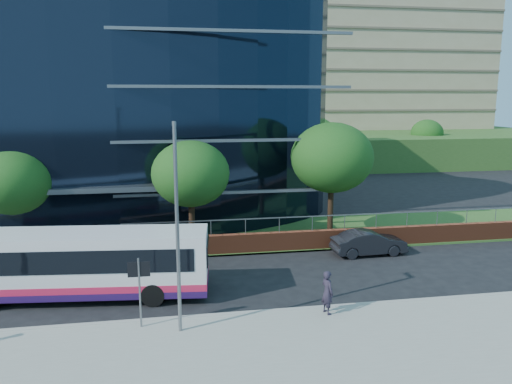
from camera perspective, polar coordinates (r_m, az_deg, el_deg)
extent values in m
plane|color=black|center=(22.94, -24.35, -13.29)|extent=(200.00, 200.00, 0.00)
cube|color=gray|center=(22.03, -25.01, -14.13)|extent=(80.00, 0.25, 0.16)
cube|color=gold|center=(22.23, -24.86, -14.10)|extent=(80.00, 0.08, 0.01)
cube|color=gold|center=(22.37, -24.76, -13.94)|extent=(80.00, 0.08, 0.01)
cube|color=#2D511E|center=(37.28, 19.71, -3.71)|extent=(36.00, 8.00, 0.12)
cube|color=black|center=(45.37, -22.65, 8.73)|extent=(38.00, 16.00, 16.00)
cube|color=brown|center=(32.14, 16.77, -4.80)|extent=(34.00, 0.40, 1.20)
cube|color=slate|center=(31.79, 16.92, -2.23)|extent=(34.00, 0.06, 0.06)
cube|color=#2D511E|center=(80.97, 9.07, 5.71)|extent=(60.00, 42.00, 4.00)
cube|color=tan|center=(82.95, 8.92, 16.22)|extent=(50.00, 12.00, 26.00)
cylinder|color=slate|center=(20.16, -13.14, -11.16)|extent=(0.08, 0.08, 2.80)
cube|color=black|center=(19.85, -13.25, -8.59)|extent=(0.85, 0.06, 0.60)
cylinder|color=black|center=(31.97, -25.62, -3.97)|extent=(0.36, 0.36, 2.86)
ellipsoid|color=#124013|center=(31.43, -26.03, 0.97)|extent=(4.29, 4.29, 3.65)
cylinder|color=black|center=(30.25, -7.34, -3.55)|extent=(0.36, 0.36, 3.08)
ellipsoid|color=#124013|center=(29.65, -7.47, 2.09)|extent=(4.62, 4.62, 3.93)
cylinder|color=black|center=(32.77, 8.50, -2.07)|extent=(0.36, 0.36, 3.52)
ellipsoid|color=#124013|center=(32.19, 8.67, 3.91)|extent=(5.28, 5.28, 4.49)
cylinder|color=black|center=(63.42, 6.87, 3.98)|extent=(0.36, 0.36, 3.08)
ellipsoid|color=#124013|center=(63.13, 6.93, 6.69)|extent=(4.62, 4.62, 3.93)
cylinder|color=black|center=(71.46, 18.81, 4.15)|extent=(0.36, 0.36, 2.86)
ellipsoid|color=#124013|center=(71.22, 18.95, 6.38)|extent=(4.29, 4.29, 3.65)
cylinder|color=slate|center=(18.73, -8.98, -4.32)|extent=(0.14, 0.14, 8.00)
cube|color=slate|center=(18.47, -9.36, 7.74)|extent=(0.15, 0.70, 0.12)
cube|color=silver|center=(23.95, -19.28, -7.53)|extent=(11.44, 3.73, 2.71)
cube|color=#281148|center=(24.34, -19.10, -10.22)|extent=(11.47, 3.78, 0.31)
cube|color=#C01C42|center=(24.23, -19.15, -9.54)|extent=(11.47, 3.78, 0.31)
cube|color=black|center=(23.67, -17.90, -6.68)|extent=(9.22, 3.54, 1.02)
cylinder|color=black|center=(22.62, -11.71, -11.45)|extent=(1.05, 0.41, 1.02)
imported|color=black|center=(29.68, 12.78, -5.67)|extent=(4.38, 1.68, 1.42)
imported|color=#221D2C|center=(21.19, 8.16, -11.27)|extent=(0.62, 0.77, 1.84)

